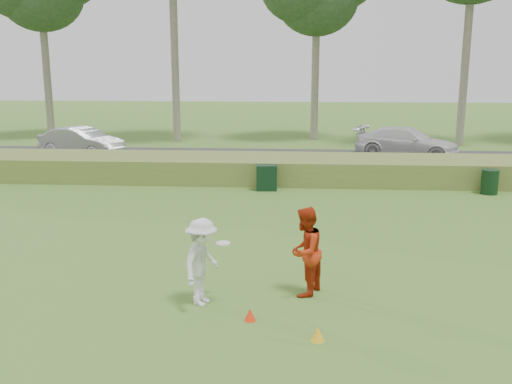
# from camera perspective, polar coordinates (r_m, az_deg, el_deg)

# --- Properties ---
(ground) EXTENTS (120.00, 120.00, 0.00)m
(ground) POSITION_cam_1_polar(r_m,az_deg,el_deg) (10.76, -1.57, -11.47)
(ground) COLOR #3F6E24
(ground) RESTS_ON ground
(reed_strip) EXTENTS (80.00, 3.00, 0.90)m
(reed_strip) POSITION_cam_1_polar(r_m,az_deg,el_deg) (22.15, 1.50, 2.37)
(reed_strip) COLOR #5A712D
(reed_strip) RESTS_ON ground
(park_road) EXTENTS (80.00, 6.00, 0.06)m
(park_road) POSITION_cam_1_polar(r_m,az_deg,el_deg) (27.14, 1.99, 3.37)
(park_road) COLOR #2D2D2D
(park_road) RESTS_ON ground
(player_white) EXTENTS (0.99, 1.20, 1.65)m
(player_white) POSITION_cam_1_polar(r_m,az_deg,el_deg) (10.67, -5.43, -6.97)
(player_white) COLOR silver
(player_white) RESTS_ON ground
(player_red) EXTENTS (0.95, 1.04, 1.75)m
(player_red) POSITION_cam_1_polar(r_m,az_deg,el_deg) (11.08, 4.92, -5.95)
(player_red) COLOR #B42C0F
(player_red) RESTS_ON ground
(cone_orange) EXTENTS (0.20, 0.20, 0.23)m
(cone_orange) POSITION_cam_1_polar(r_m,az_deg,el_deg) (10.21, -0.60, -12.15)
(cone_orange) COLOR #FC330D
(cone_orange) RESTS_ON ground
(cone_yellow) EXTENTS (0.23, 0.23, 0.25)m
(cone_yellow) POSITION_cam_1_polar(r_m,az_deg,el_deg) (9.58, 6.17, -13.91)
(cone_yellow) COLOR yellow
(cone_yellow) RESTS_ON ground
(utility_cabinet) EXTENTS (0.75, 0.50, 0.90)m
(utility_cabinet) POSITION_cam_1_polar(r_m,az_deg,el_deg) (20.30, 1.07, 1.43)
(utility_cabinet) COLOR black
(utility_cabinet) RESTS_ON ground
(trash_bin) EXTENTS (0.73, 0.73, 0.85)m
(trash_bin) POSITION_cam_1_polar(r_m,az_deg,el_deg) (21.32, 22.33, 0.94)
(trash_bin) COLOR black
(trash_bin) RESTS_ON ground
(car_mid) EXTENTS (4.52, 2.92, 1.41)m
(car_mid) POSITION_cam_1_polar(r_m,az_deg,el_deg) (28.75, -17.05, 4.82)
(car_mid) COLOR #B5B5BA
(car_mid) RESTS_ON park_road
(car_right) EXTENTS (5.29, 3.74, 1.42)m
(car_right) POSITION_cam_1_polar(r_m,az_deg,el_deg) (28.16, 14.87, 4.81)
(car_right) COLOR silver
(car_right) RESTS_ON park_road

